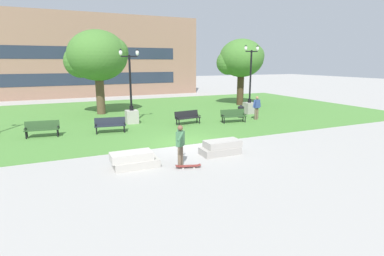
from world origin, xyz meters
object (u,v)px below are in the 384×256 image
object	(u,v)px
park_bench_near_right	(42,128)
skateboard	(188,166)
trash_bin	(241,111)
person_bystander_near_lawn	(257,107)
lamp_post_left	(132,109)
lamp_post_right	(250,100)
person_skateboarder	(180,143)
concrete_block_left	(221,148)
park_bench_far_right	(233,115)
concrete_block_center	(134,160)
park_bench_far_left	(110,124)
park_bench_near_left	(187,117)

from	to	relation	value
park_bench_near_right	skateboard	bearing A→B (deg)	-55.34
trash_bin	person_bystander_near_lawn	world-z (taller)	person_bystander_near_lawn
skateboard	lamp_post_left	bearing A→B (deg)	90.15
lamp_post_right	trash_bin	distance (m)	2.06
trash_bin	person_bystander_near_lawn	bearing A→B (deg)	-66.76
person_skateboarder	trash_bin	xyz separation A→B (m)	(8.31, 8.30, -0.48)
concrete_block_left	lamp_post_right	world-z (taller)	lamp_post_right
concrete_block_left	skateboard	size ratio (longest dim) A/B	1.79
lamp_post_right	person_bystander_near_lawn	size ratio (longest dim) A/B	3.19
trash_bin	park_bench_far_right	bearing A→B (deg)	-137.11
concrete_block_left	park_bench_near_right	distance (m)	10.29
park_bench_near_right	park_bench_far_right	xyz separation A→B (m)	(12.05, -0.81, 0.00)
person_skateboarder	person_bystander_near_lawn	world-z (taller)	person_bystander_near_lawn
concrete_block_left	concrete_block_center	bearing A→B (deg)	-178.12
skateboard	park_bench_far_left	size ratio (longest dim) A/B	0.56
concrete_block_center	trash_bin	world-z (taller)	trash_bin
park_bench_far_right	lamp_post_left	size ratio (longest dim) A/B	0.37
skateboard	lamp_post_right	size ratio (longest dim) A/B	0.19
skateboard	park_bench_near_right	size ratio (longest dim) A/B	0.56
lamp_post_left	park_bench_near_right	bearing A→B (deg)	-162.14
park_bench_near_right	park_bench_far_left	world-z (taller)	same
concrete_block_center	park_bench_near_left	distance (m)	8.75
lamp_post_left	trash_bin	xyz separation A→B (m)	(8.14, -1.11, -0.53)
concrete_block_center	trash_bin	xyz separation A→B (m)	(10.07, 7.67, 0.20)
park_bench_far_right	lamp_post_right	xyz separation A→B (m)	(3.17, 2.65, 0.58)
person_skateboarder	skateboard	distance (m)	0.98
park_bench_near_left	person_bystander_near_lawn	size ratio (longest dim) A/B	1.08
concrete_block_center	lamp_post_right	xyz separation A→B (m)	(11.66, 8.85, 0.81)
concrete_block_center	skateboard	xyz separation A→B (m)	(1.96, -0.97, -0.22)
concrete_block_left	person_bystander_near_lawn	xyz separation A→B (m)	(6.52, 6.29, 0.68)
skateboard	trash_bin	bearing A→B (deg)	46.82
person_skateboarder	skateboard	bearing A→B (deg)	-59.87
park_bench_far_left	park_bench_near_right	bearing A→B (deg)	172.34
person_skateboarder	lamp_post_left	distance (m)	9.42
person_skateboarder	skateboard	xyz separation A→B (m)	(0.20, -0.34, -0.89)
concrete_block_left	person_bystander_near_lawn	bearing A→B (deg)	43.95
concrete_block_left	lamp_post_left	size ratio (longest dim) A/B	0.37
concrete_block_left	lamp_post_right	xyz separation A→B (m)	(7.57, 8.72, 0.81)
skateboard	concrete_block_left	bearing A→B (deg)	27.49
trash_bin	park_bench_far_left	bearing A→B (deg)	-173.39
park_bench_near_left	skateboard	bearing A→B (deg)	-112.98
person_bystander_near_lawn	park_bench_far_left	bearing A→B (deg)	179.47
skateboard	person_bystander_near_lawn	xyz separation A→B (m)	(8.65, 7.39, 0.90)
person_skateboarder	concrete_block_center	bearing A→B (deg)	160.31
concrete_block_center	person_bystander_near_lawn	bearing A→B (deg)	31.18
park_bench_near_left	person_bystander_near_lawn	distance (m)	5.34
park_bench_far_left	lamp_post_right	world-z (taller)	lamp_post_right
person_bystander_near_lawn	park_bench_near_left	bearing A→B (deg)	174.38
concrete_block_center	park_bench_near_left	world-z (taller)	park_bench_near_left
park_bench_near_left	park_bench_near_right	bearing A→B (deg)	179.55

